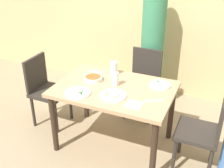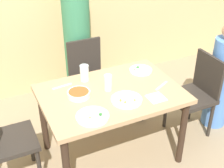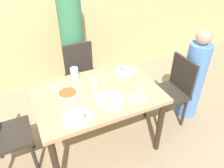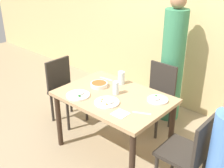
{
  "view_description": "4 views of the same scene",
  "coord_description": "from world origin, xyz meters",
  "views": [
    {
      "loc": [
        0.99,
        -2.34,
        2.08
      ],
      "look_at": [
        -0.04,
        0.04,
        0.73
      ],
      "focal_mm": 45.0,
      "sensor_mm": 36.0,
      "label": 1
    },
    {
      "loc": [
        -0.95,
        -2.05,
        2.17
      ],
      "look_at": [
        0.05,
        0.09,
        0.74
      ],
      "focal_mm": 50.0,
      "sensor_mm": 36.0,
      "label": 2
    },
    {
      "loc": [
        -0.59,
        -1.6,
        2.01
      ],
      "look_at": [
        0.14,
        -0.04,
        0.8
      ],
      "focal_mm": 35.0,
      "sensor_mm": 36.0,
      "label": 3
    },
    {
      "loc": [
        1.77,
        -2.02,
        2.13
      ],
      "look_at": [
        0.06,
        -0.09,
        0.91
      ],
      "focal_mm": 45.0,
      "sensor_mm": 36.0,
      "label": 4
    }
  ],
  "objects": [
    {
      "name": "napkin_folded",
      "position": [
        0.3,
        -0.25,
        0.72
      ],
      "size": [
        0.14,
        0.14,
        0.01
      ],
      "color": "white",
      "rests_on": "dining_table"
    },
    {
      "name": "person_child",
      "position": [
        1.24,
        -0.02,
        0.54
      ],
      "size": [
        0.26,
        0.26,
        1.16
      ],
      "color": "#5184D1",
      "rests_on": "ground_plane"
    },
    {
      "name": "chair_child_spot",
      "position": [
        0.94,
        -0.02,
        0.47
      ],
      "size": [
        0.4,
        0.4,
        0.86
      ],
      "rotation": [
        0.0,
        0.0,
        -1.57
      ],
      "color": "#2D2823",
      "rests_on": "ground_plane"
    },
    {
      "name": "glass_water_tall",
      "position": [
        -0.13,
        0.29,
        0.8
      ],
      "size": [
        0.08,
        0.08,
        0.15
      ],
      "color": "silver",
      "rests_on": "dining_table"
    },
    {
      "name": "person_adult",
      "position": [
        0.08,
        1.08,
        0.8
      ],
      "size": [
        0.3,
        0.3,
        1.7
      ],
      "color": "#387F56",
      "rests_on": "ground_plane"
    },
    {
      "name": "bowl_curry",
      "position": [
        -0.27,
        0.06,
        0.75
      ],
      "size": [
        0.2,
        0.2,
        0.05
      ],
      "color": "silver",
      "rests_on": "dining_table"
    },
    {
      "name": "dining_table",
      "position": [
        0.0,
        0.0,
        0.63
      ],
      "size": [
        1.21,
        0.83,
        0.72
      ],
      "color": "tan",
      "rests_on": "ground_plane"
    },
    {
      "name": "glass_water_short",
      "position": [
        -0.01,
        0.04,
        0.79
      ],
      "size": [
        0.07,
        0.07,
        0.15
      ],
      "color": "silver",
      "rests_on": "dining_table"
    },
    {
      "name": "plate_noodles",
      "position": [
        -0.28,
        -0.26,
        0.73
      ],
      "size": [
        0.26,
        0.26,
        0.04
      ],
      "color": "white",
      "rests_on": "dining_table"
    },
    {
      "name": "plate_rice_child",
      "position": [
        0.06,
        -0.17,
        0.73
      ],
      "size": [
        0.26,
        0.26,
        0.05
      ],
      "color": "white",
      "rests_on": "dining_table"
    },
    {
      "name": "plate_rice_adult",
      "position": [
        0.41,
        0.22,
        0.73
      ],
      "size": [
        0.22,
        0.22,
        0.05
      ],
      "color": "white",
      "rests_on": "dining_table"
    },
    {
      "name": "chair_adult_spot",
      "position": [
        0.08,
        0.75,
        0.47
      ],
      "size": [
        0.4,
        0.4,
        0.86
      ],
      "color": "#2D2823",
      "rests_on": "ground_plane"
    },
    {
      "name": "wall_back",
      "position": [
        0.0,
        1.48,
        1.35
      ],
      "size": [
        10.0,
        0.06,
        2.7
      ],
      "color": "tan",
      "rests_on": "ground_plane"
    },
    {
      "name": "fork_steel",
      "position": [
        -0.36,
        0.26,
        0.72
      ],
      "size": [
        0.18,
        0.04,
        0.01
      ],
      "color": "silver",
      "rests_on": "dining_table"
    },
    {
      "name": "chair_empty_left",
      "position": [
        -0.94,
        0.08,
        0.47
      ],
      "size": [
        0.4,
        0.4,
        0.86
      ],
      "rotation": [
        0.0,
        0.0,
        1.57
      ],
      "color": "#2D2823",
      "rests_on": "ground_plane"
    },
    {
      "name": "ground_plane",
      "position": [
        0.0,
        0.0,
        0.0
      ],
      "size": [
        10.0,
        10.0,
        0.0
      ],
      "primitive_type": "plane",
      "color": "#998466"
    },
    {
      "name": "spoon_steel",
      "position": [
        0.45,
        -0.1,
        0.72
      ],
      "size": [
        0.17,
        0.1,
        0.01
      ],
      "color": "silver",
      "rests_on": "dining_table"
    }
  ]
}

